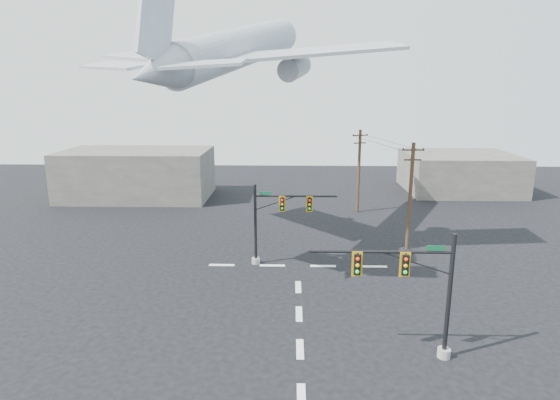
{
  "coord_description": "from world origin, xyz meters",
  "views": [
    {
      "loc": [
        -0.49,
        -22.51,
        13.73
      ],
      "look_at": [
        -1.21,
        5.0,
        7.03
      ],
      "focal_mm": 30.0,
      "sensor_mm": 36.0,
      "label": 1
    }
  ],
  "objects_px": {
    "signal_mast_near": "(418,292)",
    "utility_pole_a": "(410,195)",
    "utility_pole_b": "(359,170)",
    "signal_mast_far": "(273,222)",
    "airliner": "(239,49)"
  },
  "relations": [
    {
      "from": "utility_pole_b",
      "to": "airliner",
      "type": "bearing_deg",
      "value": -155.16
    },
    {
      "from": "utility_pole_a",
      "to": "signal_mast_far",
      "type": "bearing_deg",
      "value": -162.89
    },
    {
      "from": "utility_pole_a",
      "to": "airliner",
      "type": "xyz_separation_m",
      "value": [
        -14.37,
        0.5,
        11.83
      ]
    },
    {
      "from": "signal_mast_far",
      "to": "utility_pole_a",
      "type": "distance_m",
      "value": 12.2
    },
    {
      "from": "signal_mast_near",
      "to": "airliner",
      "type": "relative_size",
      "value": 0.27
    },
    {
      "from": "signal_mast_far",
      "to": "airliner",
      "type": "relative_size",
      "value": 0.24
    },
    {
      "from": "signal_mast_near",
      "to": "utility_pole_a",
      "type": "xyz_separation_m",
      "value": [
        3.63,
        16.89,
        1.16
      ]
    },
    {
      "from": "signal_mast_near",
      "to": "utility_pole_a",
      "type": "distance_m",
      "value": 17.32
    },
    {
      "from": "signal_mast_far",
      "to": "utility_pole_b",
      "type": "relative_size",
      "value": 0.72
    },
    {
      "from": "airliner",
      "to": "utility_pole_b",
      "type": "bearing_deg",
      "value": -25.52
    },
    {
      "from": "signal_mast_near",
      "to": "signal_mast_far",
      "type": "xyz_separation_m",
      "value": [
        -7.85,
        12.99,
        -0.18
      ]
    },
    {
      "from": "utility_pole_a",
      "to": "utility_pole_b",
      "type": "distance_m",
      "value": 12.48
    },
    {
      "from": "signal_mast_near",
      "to": "signal_mast_far",
      "type": "distance_m",
      "value": 15.18
    },
    {
      "from": "utility_pole_a",
      "to": "utility_pole_b",
      "type": "height_order",
      "value": "utility_pole_a"
    },
    {
      "from": "signal_mast_far",
      "to": "utility_pole_b",
      "type": "height_order",
      "value": "utility_pole_b"
    }
  ]
}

